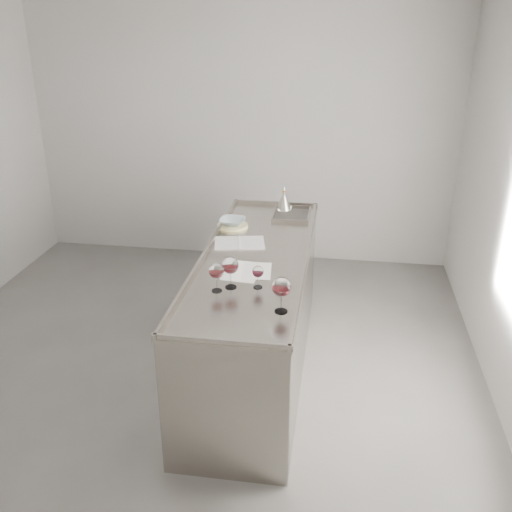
# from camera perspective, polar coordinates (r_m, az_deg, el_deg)

# --- Properties ---
(room_shell) EXTENTS (4.54, 5.04, 2.84)m
(room_shell) POSITION_cam_1_polar(r_m,az_deg,el_deg) (3.78, -8.32, 5.07)
(room_shell) COLOR #53514E
(room_shell) RESTS_ON ground
(counter) EXTENTS (0.77, 2.42, 0.97)m
(counter) POSITION_cam_1_polar(r_m,az_deg,el_deg) (4.32, -0.06, -5.71)
(counter) COLOR gray
(counter) RESTS_ON ground
(wine_glass_left) EXTENTS (0.11, 0.11, 0.21)m
(wine_glass_left) POSITION_cam_1_polar(r_m,az_deg,el_deg) (3.60, -2.58, -1.02)
(wine_glass_left) COLOR white
(wine_glass_left) RESTS_ON counter
(wine_glass_middle) EXTENTS (0.10, 0.10, 0.19)m
(wine_glass_middle) POSITION_cam_1_polar(r_m,az_deg,el_deg) (3.56, -4.00, -1.54)
(wine_glass_middle) COLOR white
(wine_glass_middle) RESTS_ON counter
(wine_glass_right) EXTENTS (0.11, 0.11, 0.22)m
(wine_glass_right) POSITION_cam_1_polar(r_m,az_deg,el_deg) (3.30, 2.57, -3.20)
(wine_glass_right) COLOR white
(wine_glass_right) RESTS_ON counter
(wine_glass_small) EXTENTS (0.07, 0.07, 0.15)m
(wine_glass_small) POSITION_cam_1_polar(r_m,az_deg,el_deg) (3.61, 0.19, -1.64)
(wine_glass_small) COLOR white
(wine_glass_small) RESTS_ON counter
(notebook) EXTENTS (0.42, 0.33, 0.02)m
(notebook) POSITION_cam_1_polar(r_m,az_deg,el_deg) (4.33, -1.66, 1.32)
(notebook) COLOR silver
(notebook) RESTS_ON counter
(loose_paper_top) EXTENTS (0.26, 0.35, 0.00)m
(loose_paper_top) POSITION_cam_1_polar(r_m,az_deg,el_deg) (3.87, -1.34, -1.53)
(loose_paper_top) COLOR white
(loose_paper_top) RESTS_ON counter
(loose_paper_under) EXTENTS (0.22, 0.29, 0.00)m
(loose_paper_under) POSITION_cam_1_polar(r_m,az_deg,el_deg) (3.87, 0.08, -1.48)
(loose_paper_under) COLOR silver
(loose_paper_under) RESTS_ON counter
(trivet) EXTENTS (0.29, 0.29, 0.02)m
(trivet) POSITION_cam_1_polar(r_m,az_deg,el_deg) (4.67, -2.35, 3.05)
(trivet) COLOR beige
(trivet) RESTS_ON counter
(ceramic_bowl) EXTENTS (0.22, 0.22, 0.05)m
(ceramic_bowl) POSITION_cam_1_polar(r_m,az_deg,el_deg) (4.66, -2.35, 3.46)
(ceramic_bowl) COLOR #98ACB1
(ceramic_bowl) RESTS_ON trivet
(wine_funnel) EXTENTS (0.15, 0.15, 0.22)m
(wine_funnel) POSITION_cam_1_polar(r_m,az_deg,el_deg) (5.08, 2.80, 5.41)
(wine_funnel) COLOR #A09A8E
(wine_funnel) RESTS_ON counter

